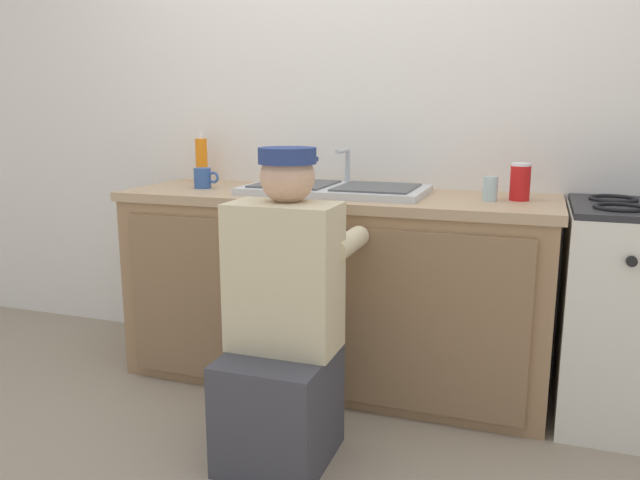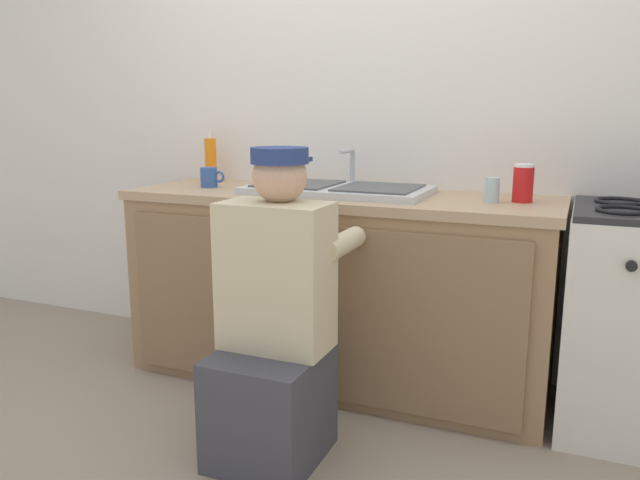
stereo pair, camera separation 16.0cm
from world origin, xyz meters
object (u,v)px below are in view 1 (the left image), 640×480
object	(u,v)px
soda_cup_red	(520,182)
water_glass	(490,189)
plumber_person	(283,333)
coffee_mug	(203,178)
soap_bottle_orange	(202,160)
sink_double_basin	(335,189)

from	to	relation	value
soda_cup_red	water_glass	bearing A→B (deg)	-154.86
plumber_person	water_glass	xyz separation A→B (m)	(0.63, 0.68, 0.46)
plumber_person	coffee_mug	size ratio (longest dim) A/B	8.76
coffee_mug	soap_bottle_orange	size ratio (longest dim) A/B	0.50
soap_bottle_orange	sink_double_basin	bearing A→B (deg)	-13.69
plumber_person	water_glass	size ratio (longest dim) A/B	11.04
sink_double_basin	soap_bottle_orange	distance (m)	0.81
plumber_person	soda_cup_red	world-z (taller)	plumber_person
soap_bottle_orange	soda_cup_red	bearing A→B (deg)	-5.80
plumber_person	water_glass	world-z (taller)	plumber_person
water_glass	soda_cup_red	bearing A→B (deg)	25.14
plumber_person	coffee_mug	xyz separation A→B (m)	(-0.68, 0.67, 0.45)
water_glass	soda_cup_red	xyz separation A→B (m)	(0.11, 0.05, 0.03)
soda_cup_red	coffee_mug	size ratio (longest dim) A/B	1.21
soda_cup_red	coffee_mug	xyz separation A→B (m)	(-1.42, -0.07, -0.03)
water_glass	soap_bottle_orange	distance (m)	1.46
soda_cup_red	coffee_mug	distance (m)	1.42
soda_cup_red	coffee_mug	bearing A→B (deg)	-177.29
water_glass	coffee_mug	size ratio (longest dim) A/B	0.79
coffee_mug	water_glass	bearing A→B (deg)	0.64
water_glass	soap_bottle_orange	size ratio (longest dim) A/B	0.40
plumber_person	soap_bottle_orange	world-z (taller)	soap_bottle_orange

